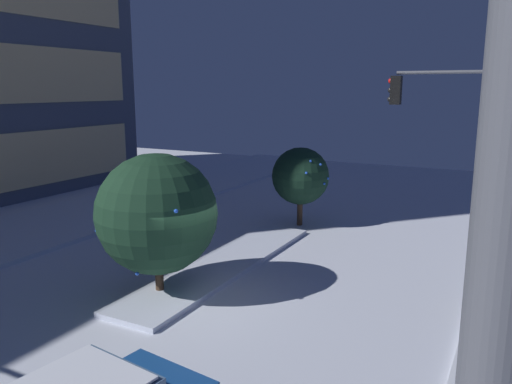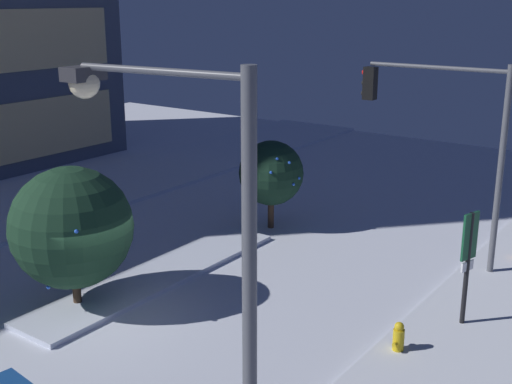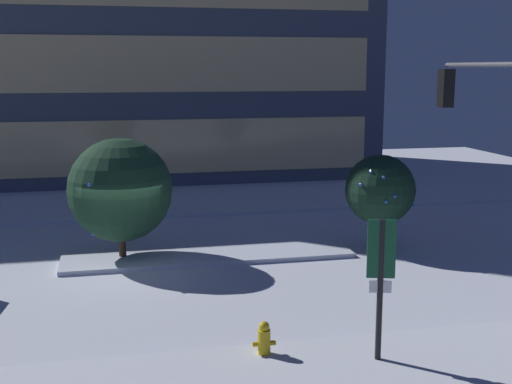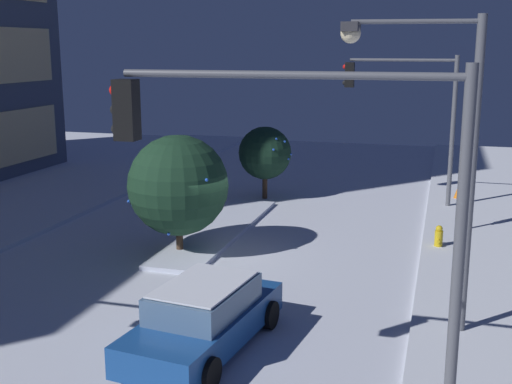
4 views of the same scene
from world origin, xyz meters
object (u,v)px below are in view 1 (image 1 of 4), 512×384
at_px(street_lamp_arched, 465,154).
at_px(decorated_tree_median, 157,214).
at_px(fire_hydrant, 492,302).
at_px(traffic_light_corner_near_right, 465,122).
at_px(decorated_tree_left_of_median, 300,176).

height_order(street_lamp_arched, decorated_tree_median, street_lamp_arched).
bearing_deg(fire_hydrant, traffic_light_corner_near_right, 14.37).
relative_size(traffic_light_corner_near_right, decorated_tree_left_of_median, 1.96).
distance_m(decorated_tree_median, decorated_tree_left_of_median, 8.21).
height_order(fire_hydrant, decorated_tree_median, decorated_tree_median).
distance_m(traffic_light_corner_near_right, street_lamp_arched, 12.45).
xyz_separation_m(street_lamp_arched, decorated_tree_left_of_median, (12.13, 7.09, -2.69)).
relative_size(fire_hydrant, decorated_tree_median, 0.22).
bearing_deg(street_lamp_arched, fire_hydrant, -97.84).
height_order(traffic_light_corner_near_right, decorated_tree_left_of_median, traffic_light_corner_near_right).
bearing_deg(decorated_tree_median, street_lamp_arched, -117.29).
relative_size(street_lamp_arched, decorated_tree_median, 1.87).
bearing_deg(decorated_tree_left_of_median, traffic_light_corner_near_right, -87.55).
relative_size(decorated_tree_median, decorated_tree_left_of_median, 1.21).
bearing_deg(decorated_tree_left_of_median, fire_hydrant, -127.13).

